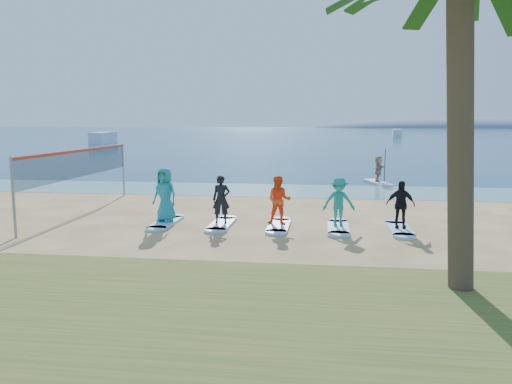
# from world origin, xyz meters

# --- Properties ---
(ground) EXTENTS (600.00, 600.00, 0.00)m
(ground) POSITION_xyz_m (0.00, 0.00, 0.00)
(ground) COLOR tan
(ground) RESTS_ON ground
(shallow_water) EXTENTS (600.00, 600.00, 0.00)m
(shallow_water) POSITION_xyz_m (0.00, 10.50, 0.01)
(shallow_water) COLOR teal
(shallow_water) RESTS_ON ground
(ocean) EXTENTS (600.00, 600.00, 0.00)m
(ocean) POSITION_xyz_m (0.00, 160.00, 0.01)
(ocean) COLOR navy
(ocean) RESTS_ON ground
(island_ridge) EXTENTS (220.00, 56.00, 18.00)m
(island_ridge) POSITION_xyz_m (95.00, 300.00, 0.00)
(island_ridge) COLOR slate
(island_ridge) RESTS_ON ground
(volleyball_net) EXTENTS (0.32, 9.09, 2.50)m
(volleyball_net) POSITION_xyz_m (-6.36, 3.20, 1.90)
(volleyball_net) COLOR gray
(volleyball_net) RESTS_ON ground
(paddleboard) EXTENTS (1.48, 3.08, 0.12)m
(paddleboard) POSITION_xyz_m (6.24, 14.09, 0.06)
(paddleboard) COLOR silver
(paddleboard) RESTS_ON ground
(paddleboarder) EXTENTS (0.81, 1.44, 1.48)m
(paddleboarder) POSITION_xyz_m (6.24, 14.09, 0.86)
(paddleboarder) COLOR tan
(paddleboarder) RESTS_ON paddleboard
(boat_offshore_a) EXTENTS (3.14, 8.77, 1.82)m
(boat_offshore_a) POSITION_xyz_m (-33.48, 64.20, 0.00)
(boat_offshore_a) COLOR silver
(boat_offshore_a) RESTS_ON ground
(boat_offshore_b) EXTENTS (2.45, 5.64, 1.80)m
(boat_offshore_b) POSITION_xyz_m (20.07, 106.71, 0.00)
(boat_offshore_b) COLOR silver
(boat_offshore_b) RESTS_ON ground
(surfboard_0) EXTENTS (0.70, 2.20, 0.09)m
(surfboard_0) POSITION_xyz_m (-2.33, 1.39, 0.04)
(surfboard_0) COLOR #98C6EB
(surfboard_0) RESTS_ON ground
(student_0) EXTENTS (1.06, 0.86, 1.88)m
(student_0) POSITION_xyz_m (-2.33, 1.39, 1.03)
(student_0) COLOR teal
(student_0) RESTS_ON surfboard_0
(surfboard_1) EXTENTS (0.70, 2.20, 0.09)m
(surfboard_1) POSITION_xyz_m (-0.34, 1.39, 0.04)
(surfboard_1) COLOR #98C6EB
(surfboard_1) RESTS_ON ground
(student_1) EXTENTS (0.67, 0.51, 1.64)m
(student_1) POSITION_xyz_m (-0.34, 1.39, 0.91)
(student_1) COLOR black
(student_1) RESTS_ON surfboard_1
(surfboard_2) EXTENTS (0.70, 2.20, 0.09)m
(surfboard_2) POSITION_xyz_m (1.65, 1.39, 0.04)
(surfboard_2) COLOR #98C6EB
(surfboard_2) RESTS_ON ground
(student_2) EXTENTS (0.82, 0.64, 1.66)m
(student_2) POSITION_xyz_m (1.65, 1.39, 0.92)
(student_2) COLOR #FF511A
(student_2) RESTS_ON surfboard_2
(surfboard_3) EXTENTS (0.70, 2.20, 0.09)m
(surfboard_3) POSITION_xyz_m (3.65, 1.39, 0.04)
(surfboard_3) COLOR #98C6EB
(surfboard_3) RESTS_ON ground
(student_3) EXTENTS (1.13, 0.72, 1.65)m
(student_3) POSITION_xyz_m (3.65, 1.39, 0.91)
(student_3) COLOR teal
(student_3) RESTS_ON surfboard_3
(surfboard_4) EXTENTS (0.70, 2.20, 0.09)m
(surfboard_4) POSITION_xyz_m (5.64, 1.39, 0.04)
(surfboard_4) COLOR #98C6EB
(surfboard_4) RESTS_ON ground
(student_4) EXTENTS (0.91, 0.38, 1.56)m
(student_4) POSITION_xyz_m (5.64, 1.39, 0.87)
(student_4) COLOR black
(student_4) RESTS_ON surfboard_4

